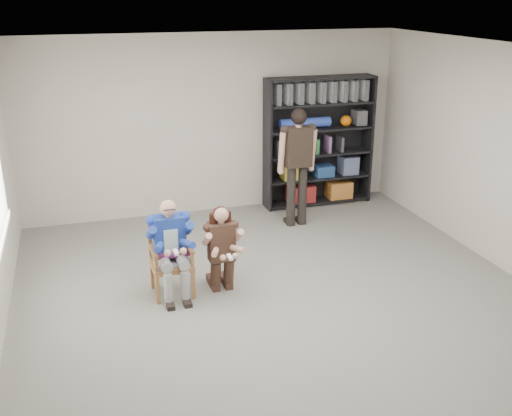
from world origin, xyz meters
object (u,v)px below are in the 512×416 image
object	(u,v)px
armchair	(171,259)
seated_man	(171,248)
bookshelf	(319,142)
kneeling_woman	(222,250)
standing_man	(297,168)

from	to	relation	value
armchair	seated_man	world-z (taller)	seated_man
seated_man	bookshelf	bearing A→B (deg)	39.40
kneeling_woman	standing_man	distance (m)	2.40
bookshelf	standing_man	bearing A→B (deg)	-129.60
bookshelf	standing_man	xyz separation A→B (m)	(-0.68, -0.82, -0.16)
standing_man	kneeling_woman	bearing A→B (deg)	-134.31
bookshelf	standing_man	size ratio (longest dim) A/B	1.18
bookshelf	standing_man	distance (m)	1.08
armchair	bookshelf	bearing A→B (deg)	39.40
armchair	standing_man	world-z (taller)	standing_man
seated_man	standing_man	world-z (taller)	standing_man
standing_man	armchair	bearing A→B (deg)	-145.08
armchair	standing_man	xyz separation A→B (m)	(2.18, 1.63, 0.44)
seated_man	kneeling_woman	world-z (taller)	seated_man
armchair	standing_man	bearing A→B (deg)	35.58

